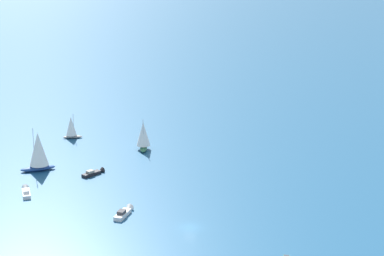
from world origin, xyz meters
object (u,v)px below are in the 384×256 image
(sailboat_outer_ring_b, at_px, (38,151))
(sailboat_far_stbd, at_px, (71,127))
(motorboat_near_centre, at_px, (94,173))
(sailboat_far_port, at_px, (143,135))
(motorboat_trailing, at_px, (124,213))
(motorboat_mid_cluster, at_px, (26,192))

(sailboat_outer_ring_b, bearing_deg, sailboat_far_stbd, 13.31)
(motorboat_near_centre, distance_m, sailboat_far_stbd, 35.46)
(motorboat_near_centre, bearing_deg, sailboat_far_port, -7.73)
(sailboat_outer_ring_b, bearing_deg, motorboat_trailing, -118.58)
(sailboat_far_stbd, xyz_separation_m, sailboat_outer_ring_b, (-29.55, -6.99, 2.00))
(sailboat_far_stbd, distance_m, motorboat_trailing, 64.80)
(motorboat_trailing, bearing_deg, motorboat_mid_cluster, 83.99)
(motorboat_near_centre, distance_m, sailboat_far_port, 25.32)
(motorboat_near_centre, relative_size, motorboat_trailing, 0.92)
(motorboat_trailing, bearing_deg, motorboat_near_centre, 42.26)
(motorboat_near_centre, bearing_deg, sailboat_far_stbd, 39.92)
(motorboat_mid_cluster, relative_size, sailboat_outer_ring_b, 0.57)
(motorboat_near_centre, bearing_deg, motorboat_mid_cluster, 153.80)
(sailboat_far_port, bearing_deg, motorboat_mid_cluster, 163.88)
(motorboat_mid_cluster, xyz_separation_m, sailboat_outer_ring_b, (16.26, 6.47, 5.03))
(sailboat_far_stbd, xyz_separation_m, motorboat_mid_cluster, (-45.81, -13.46, -3.03))
(motorboat_near_centre, distance_m, sailboat_outer_ring_b, 16.66)
(sailboat_far_port, bearing_deg, motorboat_near_centre, 172.27)
(motorboat_trailing, distance_m, sailboat_outer_ring_b, 40.69)
(sailboat_far_stbd, bearing_deg, motorboat_near_centre, -140.08)
(motorboat_trailing, distance_m, motorboat_mid_cluster, 29.15)
(motorboat_near_centre, distance_m, motorboat_trailing, 29.41)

